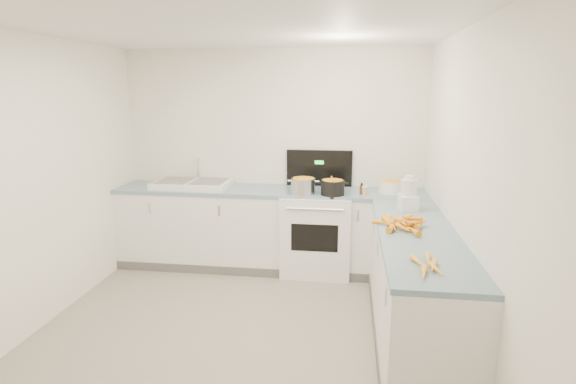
# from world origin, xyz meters

# --- Properties ---
(floor) EXTENTS (3.50, 4.00, 0.00)m
(floor) POSITION_xyz_m (0.00, 0.00, 0.00)
(floor) COLOR gray
(floor) RESTS_ON ground
(ceiling) EXTENTS (3.50, 4.00, 0.00)m
(ceiling) POSITION_xyz_m (0.00, 0.00, 2.50)
(ceiling) COLOR white
(ceiling) RESTS_ON ground
(wall_back) EXTENTS (3.50, 0.00, 2.50)m
(wall_back) POSITION_xyz_m (0.00, 2.00, 1.25)
(wall_back) COLOR white
(wall_back) RESTS_ON ground
(wall_front) EXTENTS (3.50, 0.00, 2.50)m
(wall_front) POSITION_xyz_m (0.00, -2.00, 1.25)
(wall_front) COLOR white
(wall_front) RESTS_ON ground
(wall_left) EXTENTS (0.00, 4.00, 2.50)m
(wall_left) POSITION_xyz_m (-1.75, 0.00, 1.25)
(wall_left) COLOR white
(wall_left) RESTS_ON ground
(wall_right) EXTENTS (0.00, 4.00, 2.50)m
(wall_right) POSITION_xyz_m (1.75, 0.00, 1.25)
(wall_right) COLOR white
(wall_right) RESTS_ON ground
(counter_back) EXTENTS (3.50, 0.62, 0.94)m
(counter_back) POSITION_xyz_m (0.00, 1.70, 0.47)
(counter_back) COLOR white
(counter_back) RESTS_ON ground
(counter_right) EXTENTS (0.62, 2.20, 0.94)m
(counter_right) POSITION_xyz_m (1.45, 0.30, 0.47)
(counter_right) COLOR white
(counter_right) RESTS_ON ground
(stove) EXTENTS (0.76, 0.65, 1.36)m
(stove) POSITION_xyz_m (0.55, 1.69, 0.47)
(stove) COLOR white
(stove) RESTS_ON ground
(sink) EXTENTS (0.86, 0.52, 0.31)m
(sink) POSITION_xyz_m (-0.90, 1.70, 0.98)
(sink) COLOR white
(sink) RESTS_ON counter_back
(steel_pot) EXTENTS (0.29, 0.29, 0.19)m
(steel_pot) POSITION_xyz_m (0.41, 1.52, 1.02)
(steel_pot) COLOR silver
(steel_pot) RESTS_ON stove
(black_pot) EXTENTS (0.27, 0.27, 0.18)m
(black_pot) POSITION_xyz_m (0.73, 1.51, 1.01)
(black_pot) COLOR black
(black_pot) RESTS_ON stove
(wooden_spoon) EXTENTS (0.06, 0.33, 0.01)m
(wooden_spoon) POSITION_xyz_m (0.73, 1.51, 1.11)
(wooden_spoon) COLOR #AD7A47
(wooden_spoon) RESTS_ON black_pot
(mixing_bowl) EXTENTS (0.33, 0.33, 0.13)m
(mixing_bowl) POSITION_xyz_m (1.35, 1.71, 1.00)
(mixing_bowl) COLOR white
(mixing_bowl) RESTS_ON counter_back
(extract_bottle) EXTENTS (0.04, 0.04, 0.10)m
(extract_bottle) POSITION_xyz_m (1.03, 1.58, 0.99)
(extract_bottle) COLOR #593319
(extract_bottle) RESTS_ON counter_back
(spice_jar) EXTENTS (0.05, 0.05, 0.08)m
(spice_jar) POSITION_xyz_m (1.06, 1.55, 0.98)
(spice_jar) COLOR #E5B266
(spice_jar) RESTS_ON counter_back
(food_processor) EXTENTS (0.18, 0.21, 0.32)m
(food_processor) POSITION_xyz_m (1.45, 0.99, 1.08)
(food_processor) COLOR white
(food_processor) RESTS_ON counter_right
(carrot_pile) EXTENTS (0.46, 0.48, 0.09)m
(carrot_pile) POSITION_xyz_m (1.34, 0.41, 0.98)
(carrot_pile) COLOR #FF9F1F
(carrot_pile) RESTS_ON counter_right
(peeled_carrots) EXTENTS (0.18, 0.43, 0.04)m
(peeled_carrots) POSITION_xyz_m (1.40, -0.46, 0.96)
(peeled_carrots) COLOR #FFA326
(peeled_carrots) RESTS_ON counter_right
(peelings) EXTENTS (0.21, 0.26, 0.01)m
(peelings) POSITION_xyz_m (-1.10, 1.69, 1.02)
(peelings) COLOR tan
(peelings) RESTS_ON sink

